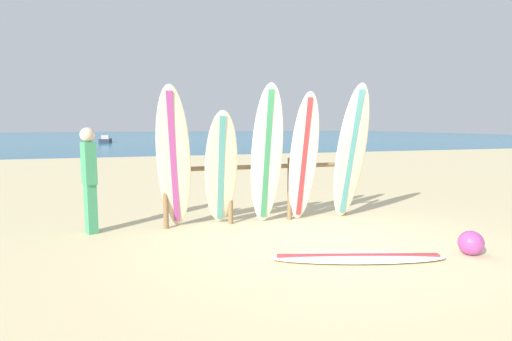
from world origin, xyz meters
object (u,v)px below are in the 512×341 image
Objects in this scene: surfboard_leaning_center_left at (267,156)px; surfboard_leaning_center_right at (351,154)px; beachgoer_standing at (89,176)px; surfboard_lying_on_sand at (358,257)px; surfboard_leaning_far_left at (174,160)px; surfboard_leaning_center at (304,158)px; small_boat_offshore at (105,140)px; beach_ball at (471,243)px; surfboard_rack at (261,182)px; surfboard_leaning_left at (221,170)px.

surfboard_leaning_center_left is 0.99× the size of surfboard_leaning_center_right.
surfboard_lying_on_sand is at bearing -35.11° from beachgoer_standing.
surfboard_leaning_far_left is 1.58m from surfboard_leaning_center_left.
surfboard_leaning_center_right is (0.86, -0.17, 0.07)m from surfboard_leaning_center.
surfboard_lying_on_sand is (-0.13, -2.14, -1.14)m from surfboard_leaning_center.
surfboard_leaning_center reaches higher than surfboard_lying_on_sand.
beachgoer_standing reaches higher than small_boat_offshore.
surfboard_leaning_center_left reaches higher than small_boat_offshore.
beachgoer_standing is at bearing 172.42° from surfboard_leaning_center_left.
beach_ball reaches higher than surfboard_lying_on_sand.
surfboard_leaning_center_right is 2.51m from surfboard_lying_on_sand.
surfboard_leaning_center is 2.42m from surfboard_lying_on_sand.
surfboard_leaning_center_left is 3.36m from beach_ball.
small_boat_offshore is 9.68× the size of beach_ball.
surfboard_rack is at bearing 164.67° from surfboard_leaning_center_right.
surfboard_leaning_left is 0.85× the size of surfboard_lying_on_sand.
surfboard_lying_on_sand is (-0.99, -1.97, -1.21)m from surfboard_leaning_center_right.
small_boat_offshore reaches higher than beach_ball.
beach_ball is at bearing -58.71° from surfboard_leaning_center.
small_boat_offshore is at bearing 97.67° from surfboard_rack.
surfboard_rack is 1.49× the size of surfboard_leaning_center.
beachgoer_standing is at bearing 174.98° from surfboard_leaning_center.
surfboard_leaning_center_right is at bearing -79.99° from small_boat_offshore.
surfboard_leaning_center_left reaches higher than surfboard_leaning_far_left.
beachgoer_standing is (-3.62, 0.32, -0.22)m from surfboard_leaning_center.
beachgoer_standing reaches higher than beach_ball.
small_boat_offshore is at bearing 98.06° from surfboard_lying_on_sand.
surfboard_leaning_center_left is at bearing 176.45° from surfboard_leaning_center_right.
surfboard_leaning_center reaches higher than small_boat_offshore.
surfboard_leaning_far_left is 1.02× the size of surfboard_leaning_center.
surfboard_leaning_far_left is 7.18× the size of beach_ball.
surfboard_lying_on_sand is (2.17, -2.14, -1.16)m from surfboard_leaning_far_left.
beach_ball is (2.17, -2.32, -1.06)m from surfboard_leaning_center_left.
surfboard_leaning_far_left is at bearing -179.98° from surfboard_leaning_left.
surfboard_leaning_far_left is at bearing 135.35° from surfboard_lying_on_sand.
surfboard_lying_on_sand is at bearing -81.94° from small_boat_offshore.
surfboard_leaning_center_right is at bearing -4.15° from surfboard_leaning_left.
surfboard_leaning_center_left is 7.37× the size of beach_ball.
surfboard_leaning_center is at bearing 5.37° from surfboard_leaning_center_left.
surfboard_leaning_far_left reaches higher than beach_ball.
surfboard_leaning_left is at bearing 174.66° from surfboard_leaning_center_left.
surfboard_lying_on_sand is 7.12× the size of beach_ball.
surfboard_rack is at bearing -82.33° from small_boat_offshore.
beachgoer_standing is (-2.11, 0.31, -0.06)m from surfboard_leaning_left.
surfboard_leaning_center reaches higher than beachgoer_standing.
surfboard_leaning_center is (2.30, -0.01, -0.03)m from surfboard_leaning_far_left.
surfboard_leaning_far_left reaches higher than small_boat_offshore.
surfboard_leaning_center_left is at bearing -7.58° from beachgoer_standing.
surfboard_leaning_center_right is at bearing -15.33° from surfboard_rack.
beachgoer_standing is (-4.48, 0.48, -0.29)m from surfboard_leaning_center_right.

